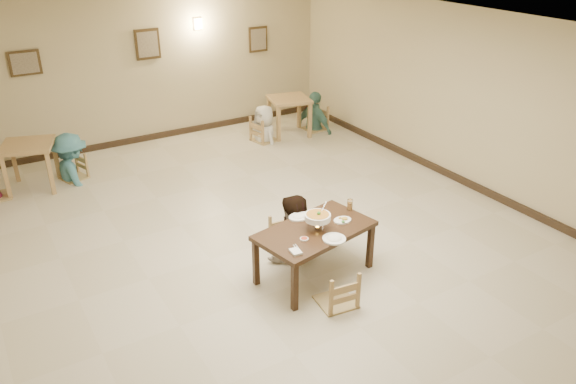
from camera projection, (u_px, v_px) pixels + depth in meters
floor at (267, 242)px, 8.18m from camera, size 10.00×10.00×0.00m
ceiling at (263, 32)px, 6.87m from camera, size 10.00×10.00×0.00m
wall_back at (145, 69)px, 11.37m from camera, size 10.00×0.00×10.00m
wall_right at (473, 101)px, 9.39m from camera, size 0.00×10.00×10.00m
baseboard_back at (153, 137)px, 11.98m from camera, size 8.00×0.06×0.12m
baseboard_right at (461, 180)px, 10.01m from camera, size 0.06×10.00×0.12m
picture_a at (25, 63)px, 10.13m from camera, size 0.55×0.04×0.45m
picture_b at (148, 44)px, 11.16m from camera, size 0.50×0.04×0.60m
picture_c at (258, 39)px, 12.39m from camera, size 0.45×0.04×0.55m
wall_sconce at (198, 24)px, 11.54m from camera, size 0.16×0.05×0.22m
main_table at (315, 234)px, 7.16m from camera, size 1.63×1.11×0.70m
chair_far at (287, 222)px, 7.79m from camera, size 0.43×0.43×0.92m
chair_near at (337, 271)px, 6.69m from camera, size 0.44×0.44×0.94m
main_diner at (292, 197)px, 7.54m from camera, size 0.99×0.86×1.76m
curry_warmer at (318, 217)px, 7.04m from camera, size 0.37×0.33×0.30m
rice_plate_far at (300, 216)px, 7.39m from camera, size 0.31×0.31×0.07m
rice_plate_near at (334, 239)px, 6.88m from camera, size 0.29×0.29×0.07m
fried_plate at (342, 220)px, 7.30m from camera, size 0.25×0.25×0.05m
chili_dish at (304, 239)px, 6.88m from camera, size 0.11×0.11×0.02m
napkin_cutlery at (296, 251)px, 6.61m from camera, size 0.16×0.24×0.03m
drink_glass at (350, 205)px, 7.57m from camera, size 0.08×0.08×0.15m
bg_table_left at (28, 151)px, 9.56m from camera, size 1.03×1.03×0.82m
bg_table_right at (289, 104)px, 12.00m from camera, size 0.98×0.98×0.82m
bg_chair_lr at (70, 156)px, 10.01m from camera, size 0.41×0.41×0.87m
bg_chair_rl at (264, 118)px, 11.72m from camera, size 0.47×0.47×1.00m
bg_chair_rr at (315, 108)px, 12.36m from camera, size 0.47×0.47×1.00m
bg_diner_b at (66, 134)px, 9.83m from camera, size 0.83×1.20×1.70m
bg_diner_c at (264, 106)px, 11.60m from camera, size 0.52×0.77×1.53m
bg_diner_d at (315, 92)px, 12.21m from camera, size 0.61×1.06×1.71m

